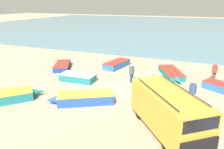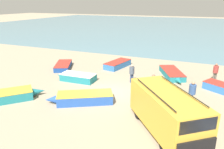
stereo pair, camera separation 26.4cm
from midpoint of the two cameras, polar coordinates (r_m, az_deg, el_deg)
ground_plane at (r=17.13m, az=-0.52°, el=-4.78°), size 200.00×200.00×0.00m
sea_water at (r=67.06m, az=17.96°, el=11.79°), size 120.00×80.00×0.01m
parked_van at (r=12.20m, az=14.60°, el=-9.07°), size 4.94×5.46×2.39m
fishing_rowboat_0 at (r=24.02m, az=-12.26°, el=2.34°), size 2.82×4.17×0.54m
fishing_rowboat_1 at (r=21.57m, az=15.77°, el=0.24°), size 3.00×4.65×0.55m
fishing_rowboat_3 at (r=19.86m, az=-8.79°, el=-0.69°), size 3.79×1.52×0.64m
fishing_rowboat_4 at (r=17.42m, az=-26.18°, el=-5.19°), size 4.36×4.60×0.67m
fishing_rowboat_5 at (r=23.83m, az=1.99°, el=2.77°), size 2.10×4.25×0.65m
fishing_rowboat_6 at (r=15.54m, az=-7.23°, el=-6.07°), size 4.55×3.22×0.69m
fisherman_0 at (r=19.06m, az=5.61°, el=0.72°), size 0.43×0.43×1.64m
fisherman_1 at (r=21.39m, az=25.76°, el=0.90°), size 0.43×0.43×1.64m
fisherman_2 at (r=15.74m, az=20.68°, el=-4.10°), size 0.46×0.46×1.74m
fisherman_3 at (r=16.36m, az=11.12°, el=-2.31°), size 0.46×0.46×1.76m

